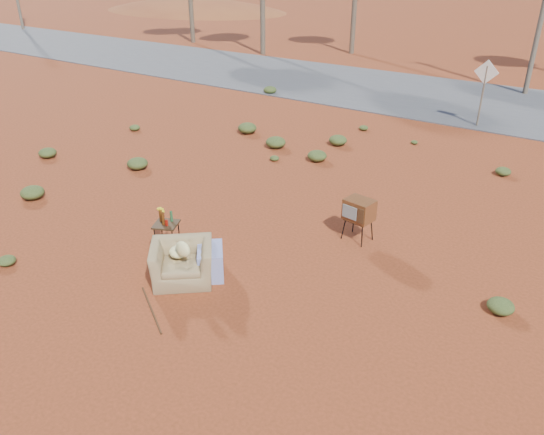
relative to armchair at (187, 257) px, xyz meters
The scene contains 9 objects.
ground 0.71m from the armchair, 29.96° to the left, with size 140.00×140.00×0.00m, color #8F381C.
highway 15.29m from the armchair, 88.21° to the left, with size 140.00×7.00×0.04m, color #565659.
dirt_mound 45.24m from the armchair, 130.74° to the left, with size 26.00×18.00×2.00m, color brown.
armchair is the anchor object (origin of this frame).
tv_unit 3.58m from the armchair, 57.11° to the left, with size 0.62×0.54×0.90m.
side_table 1.13m from the armchair, 153.52° to the left, with size 0.59×0.59×0.91m.
rusty_bar 1.16m from the armchair, 83.52° to the right, with size 0.04×0.04×1.37m, color #502C15.
road_sign 12.48m from the armchair, 80.84° to the left, with size 0.78×0.06×2.19m.
scrub_patch 4.71m from the armchair, 94.23° to the left, with size 17.49×8.07×0.33m.
Camera 1 is at (5.26, -6.21, 5.42)m, focal length 35.00 mm.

